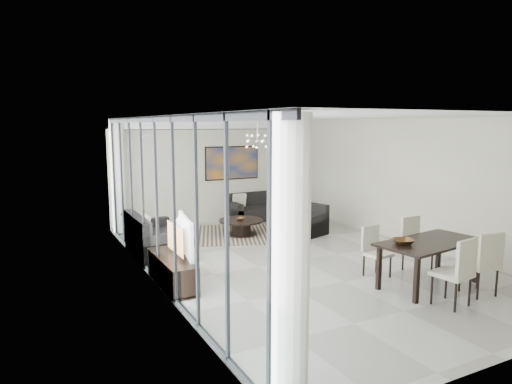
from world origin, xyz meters
TOP-DOWN VIEW (x-y plane):
  - room_shell at (0.46, 0.00)m, footprint 6.00×9.00m
  - window_wall at (-2.86, 0.00)m, footprint 0.37×8.95m
  - soffit at (0.00, 4.30)m, footprint 5.98×0.40m
  - painting at (0.50, 4.47)m, footprint 1.68×0.04m
  - chandelier at (0.30, 2.50)m, footprint 0.66×0.66m
  - rug at (-0.15, 2.60)m, footprint 3.51×3.14m
  - coffee_table at (-0.14, 2.54)m, footprint 1.12×1.12m
  - bowl_coffee at (-0.19, 2.49)m, footprint 0.23×0.23m
  - sofa_main at (1.33, 4.07)m, footprint 2.10×0.86m
  - loveseat at (-2.55, 1.79)m, footprint 0.99×1.75m
  - armchair at (1.36, 1.87)m, footprint 1.09×1.12m
  - side_table at (-2.65, 3.76)m, footprint 0.42×0.42m
  - tv_console at (-2.76, -0.19)m, footprint 0.45×1.59m
  - television at (-2.60, -0.13)m, footprint 0.34×1.19m
  - dining_table at (1.16, -2.25)m, footprint 2.01×1.19m
  - dining_chair_sw at (0.80, -3.13)m, footprint 0.57×0.57m
  - dining_chair_se at (1.56, -3.01)m, footprint 0.55×0.55m
  - dining_chair_nw at (0.69, -1.40)m, footprint 0.47×0.47m
  - dining_chair_ne at (1.59, -1.50)m, footprint 0.49×0.49m
  - bowl_dining at (0.61, -2.18)m, footprint 0.41×0.41m

SIDE VIEW (x-z plane):
  - rug at x=-0.15m, z-range 0.00..0.01m
  - coffee_table at x=-0.14m, z-range 0.03..0.42m
  - tv_console at x=-2.76m, z-range 0.00..0.50m
  - sofa_main at x=1.33m, z-range -0.12..0.64m
  - armchair at x=1.36m, z-range -0.12..0.64m
  - loveseat at x=-2.55m, z-range -0.14..0.74m
  - side_table at x=-2.65m, z-range 0.10..0.67m
  - bowl_coffee at x=-0.19m, z-range 0.39..0.46m
  - dining_chair_nw at x=0.69m, z-range 0.07..0.99m
  - dining_chair_ne at x=1.59m, z-range 0.08..1.10m
  - dining_chair_se at x=1.56m, z-range 0.08..1.15m
  - dining_chair_sw at x=0.80m, z-range 0.08..1.17m
  - dining_table at x=1.16m, z-range 0.31..1.10m
  - bowl_dining at x=0.61m, z-range 0.79..0.88m
  - television at x=-2.60m, z-range 0.50..1.18m
  - room_shell at x=0.46m, z-range 0.00..2.90m
  - window_wall at x=-2.86m, z-range 0.02..2.92m
  - painting at x=0.50m, z-range 1.16..2.14m
  - chandelier at x=0.30m, z-range 2.00..2.71m
  - soffit at x=0.00m, z-range 2.64..2.90m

